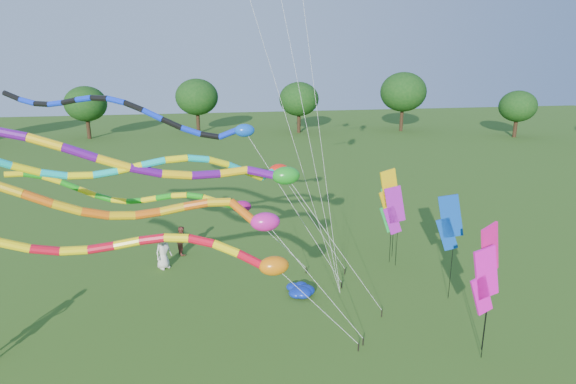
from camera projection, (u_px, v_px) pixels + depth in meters
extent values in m
plane|color=#2A5917|center=(304.00, 361.00, 16.59)|extent=(160.00, 160.00, 0.00)
cylinder|color=#382314|center=(514.00, 129.00, 61.94)|extent=(0.50, 0.50, 2.63)
ellipsoid|color=#0F3A0F|center=(517.00, 102.00, 61.02)|extent=(5.55, 5.55, 4.72)
cylinder|color=#382314|center=(400.00, 122.00, 65.98)|extent=(0.50, 0.50, 3.30)
ellipsoid|color=#0F3A0F|center=(402.00, 90.00, 64.82)|extent=(6.96, 6.96, 5.92)
cylinder|color=#382314|center=(299.00, 119.00, 68.48)|extent=(0.50, 0.50, 3.36)
ellipsoid|color=#0F3A0F|center=(299.00, 88.00, 67.30)|extent=(7.10, 7.10, 6.04)
cylinder|color=#382314|center=(199.00, 123.00, 64.96)|extent=(0.50, 0.50, 3.25)
ellipsoid|color=#0F3A0F|center=(197.00, 91.00, 63.83)|extent=(6.85, 6.85, 5.82)
cylinder|color=#382314|center=(91.00, 128.00, 59.69)|extent=(0.50, 0.50, 3.45)
ellipsoid|color=#0F3A0F|center=(87.00, 91.00, 58.48)|extent=(7.29, 7.29, 6.20)
cylinder|color=black|center=(358.00, 347.00, 17.11)|extent=(0.05, 0.05, 0.30)
cylinder|color=silver|center=(317.00, 306.00, 16.57)|extent=(0.02, 0.02, 4.30)
ellipsoid|color=orange|center=(274.00, 266.00, 16.07)|extent=(1.03, 0.66, 0.66)
cylinder|color=red|center=(251.00, 260.00, 16.07)|extent=(0.30, 0.30, 0.93)
cylinder|color=yellow|center=(226.00, 249.00, 16.11)|extent=(0.30, 0.30, 0.90)
cylinder|color=red|center=(201.00, 241.00, 16.14)|extent=(0.30, 0.30, 0.85)
cylinder|color=yellow|center=(177.00, 238.00, 16.15)|extent=(0.30, 0.30, 0.83)
cylinder|color=red|center=(152.00, 239.00, 16.14)|extent=(0.30, 0.30, 0.83)
cylinder|color=yellow|center=(127.00, 243.00, 16.08)|extent=(0.30, 0.30, 0.84)
cylinder|color=red|center=(101.00, 248.00, 15.96)|extent=(0.30, 0.30, 0.84)
cylinder|color=yellow|center=(74.00, 251.00, 15.77)|extent=(0.30, 0.30, 0.85)
cylinder|color=red|center=(45.00, 250.00, 15.51)|extent=(0.30, 0.30, 0.87)
cylinder|color=yellow|center=(15.00, 246.00, 15.21)|extent=(0.30, 0.30, 0.91)
cylinder|color=black|center=(363.00, 342.00, 17.45)|extent=(0.05, 0.05, 0.30)
cylinder|color=silver|center=(316.00, 283.00, 16.68)|extent=(0.02, 0.02, 5.75)
ellipsoid|color=#CE168E|center=(265.00, 222.00, 15.94)|extent=(1.00, 0.64, 0.64)
cylinder|color=#DC5A0B|center=(243.00, 212.00, 16.06)|extent=(0.29, 0.29, 1.10)
cylinder|color=#DDAA0B|center=(219.00, 202.00, 16.19)|extent=(0.29, 0.29, 0.78)
cylinder|color=#DC5A0B|center=(196.00, 205.00, 16.15)|extent=(0.29, 0.29, 0.79)
cylinder|color=#DDAA0B|center=(172.00, 209.00, 16.05)|extent=(0.29, 0.29, 0.80)
cylinder|color=#DC5A0B|center=(148.00, 214.00, 15.89)|extent=(0.29, 0.29, 0.80)
cylinder|color=#DDAA0B|center=(123.00, 216.00, 15.66)|extent=(0.29, 0.29, 0.81)
cylinder|color=#DC5A0B|center=(96.00, 214.00, 15.38)|extent=(0.29, 0.29, 0.83)
cylinder|color=#DDAA0B|center=(67.00, 208.00, 15.07)|extent=(0.29, 0.29, 0.87)
cylinder|color=#DC5A0B|center=(38.00, 199.00, 14.77)|extent=(0.29, 0.29, 0.88)
cylinder|color=#DDAA0B|center=(8.00, 189.00, 14.51)|extent=(0.29, 0.29, 0.85)
cylinder|color=black|center=(382.00, 313.00, 19.38)|extent=(0.05, 0.05, 0.30)
cylinder|color=silver|center=(337.00, 247.00, 18.30)|extent=(0.02, 0.02, 6.94)
ellipsoid|color=#1A901C|center=(286.00, 176.00, 17.26)|extent=(1.02, 0.65, 0.65)
cylinder|color=#590B80|center=(262.00, 173.00, 17.34)|extent=(0.30, 0.30, 1.11)
cylinder|color=yellow|center=(234.00, 172.00, 17.34)|extent=(0.30, 0.30, 1.01)
cylinder|color=#590B80|center=(206.00, 175.00, 17.06)|extent=(0.30, 0.30, 1.01)
cylinder|color=yellow|center=(177.00, 175.00, 16.72)|extent=(0.30, 0.30, 1.02)
cylinder|color=#590B80|center=(146.00, 171.00, 16.34)|extent=(0.30, 0.30, 1.05)
cylinder|color=yellow|center=(114.00, 163.00, 15.94)|extent=(0.30, 0.30, 1.08)
cylinder|color=#590B80|center=(80.00, 153.00, 15.57)|extent=(0.30, 0.30, 1.08)
cylinder|color=yellow|center=(45.00, 142.00, 15.26)|extent=(0.30, 0.30, 1.06)
cylinder|color=#590B80|center=(10.00, 134.00, 15.03)|extent=(0.30, 0.30, 1.02)
cylinder|color=black|center=(341.00, 285.00, 21.80)|extent=(0.05, 0.05, 0.30)
cylinder|color=silver|center=(295.00, 209.00, 21.06)|extent=(0.02, 0.02, 8.08)
ellipsoid|color=blue|center=(245.00, 130.00, 20.36)|extent=(0.86, 0.55, 0.55)
cylinder|color=#0E2EE0|center=(228.00, 134.00, 20.50)|extent=(0.25, 0.25, 0.83)
cylinder|color=black|center=(210.00, 136.00, 20.52)|extent=(0.25, 0.25, 0.80)
cylinder|color=#0E2EE0|center=(191.00, 131.00, 20.37)|extent=(0.25, 0.25, 0.83)
cylinder|color=black|center=(172.00, 123.00, 20.21)|extent=(0.25, 0.25, 0.86)
cylinder|color=#0E2EE0|center=(153.00, 115.00, 20.08)|extent=(0.25, 0.25, 0.85)
cylinder|color=black|center=(134.00, 106.00, 20.03)|extent=(0.25, 0.25, 0.82)
cylinder|color=#0E2EE0|center=(116.00, 101.00, 20.07)|extent=(0.25, 0.25, 0.78)
cylinder|color=black|center=(99.00, 98.00, 20.21)|extent=(0.25, 0.25, 0.77)
cylinder|color=#0E2EE0|center=(84.00, 99.00, 20.44)|extent=(0.25, 0.25, 0.79)
cylinder|color=black|center=(70.00, 101.00, 20.73)|extent=(0.25, 0.25, 0.80)
cylinder|color=#0E2EE0|center=(56.00, 104.00, 21.02)|extent=(0.25, 0.25, 0.79)
cylinder|color=black|center=(42.00, 104.00, 21.28)|extent=(0.25, 0.25, 0.78)
cylinder|color=#0E2EE0|center=(28.00, 102.00, 21.47)|extent=(0.25, 0.25, 0.79)
cylinder|color=black|center=(12.00, 96.00, 21.58)|extent=(0.25, 0.25, 0.82)
cylinder|color=black|center=(345.00, 271.00, 23.20)|extent=(0.05, 0.05, 0.30)
cylinder|color=silver|center=(315.00, 224.00, 21.41)|extent=(0.02, 0.02, 6.57)
ellipsoid|color=red|center=(279.00, 170.00, 19.66)|extent=(0.83, 0.54, 0.54)
cylinder|color=#0BCBC4|center=(267.00, 175.00, 19.11)|extent=(0.24, 0.24, 0.86)
cylinder|color=#FFF00D|center=(253.00, 175.00, 18.46)|extent=(0.24, 0.24, 0.85)
cylinder|color=#0BCBC4|center=(237.00, 168.00, 17.89)|extent=(0.24, 0.24, 0.84)
cylinder|color=#FFF00D|center=(218.00, 162.00, 17.39)|extent=(0.24, 0.24, 0.80)
cylinder|color=#0BCBC4|center=(198.00, 159.00, 16.97)|extent=(0.24, 0.24, 0.77)
cylinder|color=#FFF00D|center=(176.00, 159.00, 16.64)|extent=(0.24, 0.24, 0.77)
cylinder|color=#0BCBC4|center=(153.00, 163.00, 16.38)|extent=(0.24, 0.24, 0.79)
cylinder|color=#FFF00D|center=(130.00, 168.00, 16.15)|extent=(0.24, 0.24, 0.79)
cylinder|color=#0BCBC4|center=(106.00, 173.00, 15.92)|extent=(0.24, 0.24, 0.78)
cylinder|color=#FFF00D|center=(80.00, 176.00, 15.64)|extent=(0.24, 0.24, 0.77)
cylinder|color=#0BCBC4|center=(54.00, 174.00, 15.29)|extent=(0.24, 0.24, 0.79)
cylinder|color=#FFF00D|center=(26.00, 169.00, 14.85)|extent=(0.24, 0.24, 0.82)
cylinder|color=black|center=(306.00, 270.00, 23.33)|extent=(0.05, 0.05, 0.30)
cylinder|color=silver|center=(275.00, 238.00, 22.65)|extent=(0.02, 0.02, 4.44)
ellipsoid|color=#970D5E|center=(242.00, 207.00, 22.00)|extent=(0.89, 0.57, 0.57)
cylinder|color=#189A14|center=(226.00, 204.00, 21.58)|extent=(0.26, 0.26, 0.97)
cylinder|color=yellow|center=(211.00, 199.00, 21.17)|extent=(0.26, 0.26, 0.72)
cylinder|color=#189A14|center=(195.00, 196.00, 21.12)|extent=(0.26, 0.26, 0.70)
cylinder|color=yellow|center=(180.00, 195.00, 21.16)|extent=(0.26, 0.26, 0.70)
cylinder|color=#189A14|center=(164.00, 197.00, 21.26)|extent=(0.26, 0.26, 0.72)
cylinder|color=yellow|center=(149.00, 199.00, 21.39)|extent=(0.26, 0.26, 0.72)
cylinder|color=#189A14|center=(134.00, 201.00, 21.49)|extent=(0.26, 0.26, 0.70)
cylinder|color=yellow|center=(119.00, 201.00, 21.54)|extent=(0.26, 0.26, 0.69)
cylinder|color=#189A14|center=(104.00, 197.00, 21.49)|extent=(0.26, 0.26, 0.72)
cylinder|color=yellow|center=(87.00, 192.00, 21.34)|extent=(0.26, 0.26, 0.75)
cylinder|color=#189A14|center=(70.00, 185.00, 21.11)|extent=(0.26, 0.26, 0.77)
cylinder|color=yellow|center=(52.00, 179.00, 20.82)|extent=(0.26, 0.26, 0.76)
cylinder|color=#189A14|center=(33.00, 175.00, 20.51)|extent=(0.26, 0.26, 0.73)
cylinder|color=yellow|center=(14.00, 174.00, 20.21)|extent=(0.26, 0.26, 0.71)
cylinder|color=black|center=(340.00, 296.00, 20.79)|extent=(0.04, 0.04, 0.30)
cylinder|color=silver|center=(312.00, 69.00, 18.59)|extent=(0.01, 0.01, 18.98)
cylinder|color=black|center=(340.00, 296.00, 20.79)|extent=(0.04, 0.04, 0.30)
cylinder|color=silver|center=(262.00, 38.00, 16.59)|extent=(0.01, 0.01, 22.02)
cylinder|color=black|center=(340.00, 296.00, 20.79)|extent=(0.04, 0.04, 0.30)
cylinder|color=silver|center=(308.00, 135.00, 20.16)|extent=(0.01, 0.01, 13.89)
cylinder|color=black|center=(487.00, 308.00, 16.26)|extent=(0.02, 0.02, 3.86)
cube|color=#F70DBA|center=(486.00, 273.00, 15.84)|extent=(1.16, 0.21, 1.93)
cube|color=#F70DBA|center=(482.00, 295.00, 16.03)|extent=(1.01, 0.19, 1.51)
cylinder|color=black|center=(394.00, 225.00, 24.86)|extent=(0.02, 0.02, 3.51)
cube|color=green|center=(391.00, 204.00, 24.53)|extent=(1.16, 0.21, 1.93)
cube|color=green|center=(389.00, 219.00, 24.74)|extent=(1.01, 0.19, 1.51)
cylinder|color=black|center=(488.00, 293.00, 16.63)|extent=(0.02, 0.02, 4.51)
cube|color=#FE0E86|center=(490.00, 250.00, 16.07)|extent=(1.10, 0.53, 1.93)
cube|color=#FE0E86|center=(486.00, 272.00, 16.24)|extent=(0.96, 0.47, 1.51)
cylinder|color=black|center=(392.00, 220.00, 23.99)|extent=(0.02, 0.02, 4.59)
cube|color=yellow|center=(390.00, 188.00, 23.47)|extent=(1.16, 0.22, 1.93)
cube|color=yellow|center=(387.00, 203.00, 23.66)|extent=(1.01, 0.21, 1.51)
cylinder|color=black|center=(453.00, 252.00, 20.35)|extent=(0.02, 0.02, 4.35)
cube|color=#0B40A5|center=(451.00, 216.00, 19.96)|extent=(1.10, 0.51, 1.93)
cube|color=#0B40A5|center=(447.00, 234.00, 20.19)|extent=(0.96, 0.45, 1.51)
cylinder|color=black|center=(398.00, 230.00, 23.73)|extent=(0.02, 0.02, 3.81)
cube|color=purple|center=(395.00, 205.00, 23.36)|extent=(1.16, 0.19, 1.93)
cube|color=purple|center=(392.00, 220.00, 23.57)|extent=(1.01, 0.18, 1.51)
ellipsoid|color=#0C269D|center=(306.00, 295.00, 20.93)|extent=(0.55, 0.55, 0.30)
ellipsoid|color=#0C269D|center=(307.00, 289.00, 21.30)|extent=(0.74, 0.74, 0.41)
ellipsoid|color=#0C269D|center=(300.00, 294.00, 20.98)|extent=(0.52, 0.52, 0.29)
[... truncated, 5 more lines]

